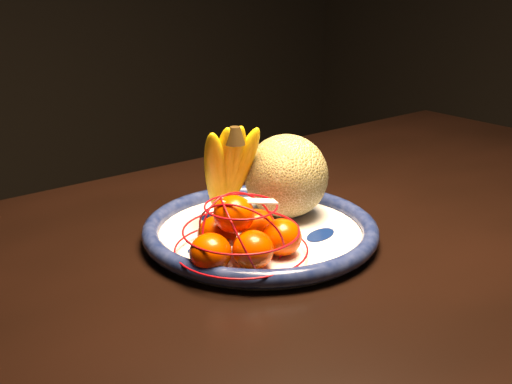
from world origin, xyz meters
TOP-DOWN VIEW (x-y plane):
  - dining_table at (-0.12, 0.05)m, footprint 1.52×0.92m
  - fruit_bowl at (-0.26, 0.10)m, footprint 0.34×0.34m
  - cantaloupe at (-0.19, 0.13)m, footprint 0.13×0.13m
  - banana_bunch at (-0.28, 0.16)m, footprint 0.11×0.11m
  - mandarin_bag at (-0.34, 0.05)m, footprint 0.22×0.22m
  - price_tag at (-0.32, 0.05)m, footprint 0.08×0.06m

SIDE VIEW (x-z plane):
  - dining_table at x=-0.12m, z-range 0.30..1.05m
  - fruit_bowl at x=-0.26m, z-range 0.75..0.78m
  - mandarin_bag at x=-0.34m, z-range 0.74..0.85m
  - cantaloupe at x=-0.19m, z-range 0.77..0.89m
  - price_tag at x=-0.32m, z-range 0.84..0.85m
  - banana_bunch at x=-0.28m, z-range 0.77..0.93m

